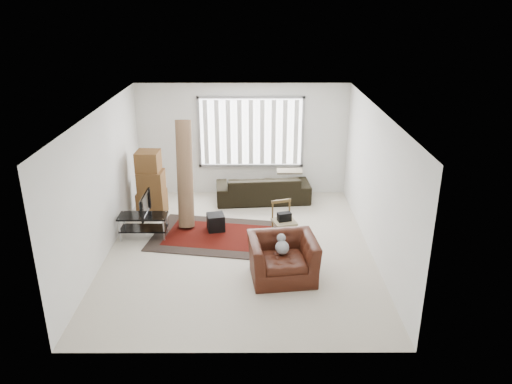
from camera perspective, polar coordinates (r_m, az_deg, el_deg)
room at (r=9.48m, az=-1.68°, el=4.34°), size 6.00×6.02×2.71m
persian_rug at (r=10.21m, az=-4.36°, el=-5.01°), size 2.86×2.15×0.02m
tv_stand at (r=10.25m, az=-12.76°, el=-3.29°), size 0.97×0.44×0.48m
tv at (r=10.11m, az=-12.93°, el=-1.44°), size 0.10×0.78×0.45m
subwoofer at (r=10.37m, az=-4.62°, el=-3.46°), size 0.41×0.41×0.34m
moving_boxes at (r=11.16m, az=-11.92°, el=0.69°), size 0.62×0.57×1.46m
white_flatpack at (r=11.50m, az=-11.87°, el=-0.23°), size 0.62×0.27×0.78m
rolled_rug at (r=10.45m, az=-8.13°, el=2.07°), size 0.39×0.88×2.24m
sofa at (r=11.75m, az=0.81°, el=0.89°), size 2.26×1.12×0.84m
side_chair at (r=9.89m, az=3.20°, el=-3.14°), size 0.53×0.53×0.79m
armchair at (r=8.60m, az=3.05°, el=-7.23°), size 1.25×1.12×0.84m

